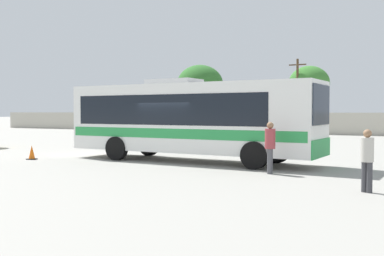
# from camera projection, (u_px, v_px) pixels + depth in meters

# --- Properties ---
(ground_plane) EXTENTS (300.00, 300.00, 0.00)m
(ground_plane) POSITION_uv_depth(u_px,v_px,m) (253.00, 146.00, 28.74)
(ground_plane) COLOR gray
(perimeter_wall) EXTENTS (80.00, 0.30, 2.05)m
(perimeter_wall) POSITION_uv_depth(u_px,v_px,m) (313.00, 124.00, 43.46)
(perimeter_wall) COLOR #B2AD9E
(perimeter_wall) RESTS_ON ground_plane
(coach_bus_white_green) EXTENTS (11.26, 3.13, 3.54)m
(coach_bus_white_green) POSITION_uv_depth(u_px,v_px,m) (188.00, 117.00, 19.84)
(coach_bus_white_green) COLOR white
(coach_bus_white_green) RESTS_ON ground_plane
(attendant_by_bus_door) EXTENTS (0.39, 0.39, 1.78)m
(attendant_by_bus_door) POSITION_uv_depth(u_px,v_px,m) (270.00, 144.00, 15.84)
(attendant_by_bus_door) COLOR #4C4C51
(attendant_by_bus_door) RESTS_ON ground_plane
(passenger_waiting_on_apron) EXTENTS (0.45, 0.45, 1.67)m
(passenger_waiting_on_apron) POSITION_uv_depth(u_px,v_px,m) (367.00, 157.00, 12.16)
(passenger_waiting_on_apron) COLOR #38383D
(passenger_waiting_on_apron) RESTS_ON ground_plane
(parked_car_leftmost_maroon) EXTENTS (4.56, 2.03, 1.47)m
(parked_car_leftmost_maroon) POSITION_uv_depth(u_px,v_px,m) (167.00, 125.00, 45.69)
(parked_car_leftmost_maroon) COLOR maroon
(parked_car_leftmost_maroon) RESTS_ON ground_plane
(parked_car_second_silver) EXTENTS (4.16, 2.08, 1.51)m
(parked_car_second_silver) POSITION_uv_depth(u_px,v_px,m) (217.00, 126.00, 42.97)
(parked_car_second_silver) COLOR #B7BABF
(parked_car_second_silver) RESTS_ON ground_plane
(utility_pole_near) EXTENTS (1.80, 0.24, 7.56)m
(utility_pole_near) POSITION_uv_depth(u_px,v_px,m) (297.00, 94.00, 47.44)
(utility_pole_near) COLOR #4C3823
(utility_pole_near) RESTS_ON ground_plane
(roadside_tree_left) EXTENTS (5.45, 5.45, 7.61)m
(roadside_tree_left) POSITION_uv_depth(u_px,v_px,m) (200.00, 85.00, 54.08)
(roadside_tree_left) COLOR brown
(roadside_tree_left) RESTS_ON ground_plane
(roadside_tree_midleft) EXTENTS (4.23, 4.23, 6.96)m
(roadside_tree_midleft) POSITION_uv_depth(u_px,v_px,m) (309.00, 83.00, 48.64)
(roadside_tree_midleft) COLOR brown
(roadside_tree_midleft) RESTS_ON ground_plane
(traffic_cone_on_apron) EXTENTS (0.36, 0.36, 0.64)m
(traffic_cone_on_apron) POSITION_uv_depth(u_px,v_px,m) (32.00, 153.00, 20.61)
(traffic_cone_on_apron) COLOR black
(traffic_cone_on_apron) RESTS_ON ground_plane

